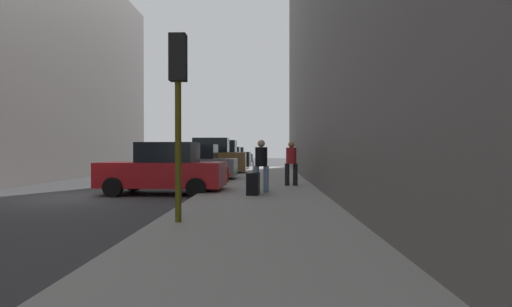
% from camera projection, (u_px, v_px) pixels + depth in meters
% --- Properties ---
extents(ground_plane, '(120.00, 120.00, 0.00)m').
position_uv_depth(ground_plane, '(75.00, 197.00, 12.86)').
color(ground_plane, '#38383A').
extents(sidewalk, '(4.00, 40.00, 0.15)m').
position_uv_depth(sidewalk, '(261.00, 196.00, 12.69)').
color(sidewalk, gray).
rests_on(sidewalk, ground_plane).
extents(parked_red_hatchback, '(4.27, 2.19, 1.79)m').
position_uv_depth(parked_red_hatchback, '(164.00, 170.00, 13.74)').
color(parked_red_hatchback, '#B2191E').
rests_on(parked_red_hatchback, ground_plane).
extents(parked_gray_coupe, '(4.24, 2.14, 1.79)m').
position_uv_depth(parked_gray_coupe, '(193.00, 164.00, 19.13)').
color(parked_gray_coupe, slate).
rests_on(parked_gray_coupe, ground_plane).
extents(parked_bronze_suv, '(4.62, 2.10, 2.25)m').
position_uv_depth(parked_bronze_suv, '(209.00, 158.00, 24.24)').
color(parked_bronze_suv, brown).
rests_on(parked_bronze_suv, ground_plane).
extents(parked_black_suv, '(4.65, 2.17, 2.25)m').
position_uv_depth(parked_black_suv, '(220.00, 156.00, 30.14)').
color(parked_black_suv, black).
rests_on(parked_black_suv, ground_plane).
extents(parked_silver_sedan, '(4.24, 2.13, 1.79)m').
position_uv_depth(parked_silver_sedan, '(228.00, 157.00, 35.67)').
color(parked_silver_sedan, '#B7BABF').
rests_on(parked_silver_sedan, ground_plane).
extents(parked_dark_green_sedan, '(4.21, 2.08, 1.79)m').
position_uv_depth(parked_dark_green_sedan, '(233.00, 156.00, 41.42)').
color(parked_dark_green_sedan, '#193828').
rests_on(parked_dark_green_sedan, ground_plane).
extents(fire_hydrant, '(0.42, 0.22, 0.70)m').
position_uv_depth(fire_hydrant, '(226.00, 174.00, 17.02)').
color(fire_hydrant, red).
rests_on(fire_hydrant, sidewalk).
extents(traffic_light, '(0.32, 0.32, 3.60)m').
position_uv_depth(traffic_light, '(178.00, 86.00, 7.64)').
color(traffic_light, '#514C0F').
rests_on(traffic_light, sidewalk).
extents(pedestrian_in_jeans, '(0.51, 0.43, 1.71)m').
position_uv_depth(pedestrian_in_jeans, '(261.00, 163.00, 13.01)').
color(pedestrian_in_jeans, '#728CB2').
rests_on(pedestrian_in_jeans, sidewalk).
extents(pedestrian_in_red_jacket, '(0.51, 0.43, 1.71)m').
position_uv_depth(pedestrian_in_red_jacket, '(291.00, 161.00, 15.45)').
color(pedestrian_in_red_jacket, black).
rests_on(pedestrian_in_red_jacket, sidewalk).
extents(rolling_suitcase, '(0.41, 0.59, 1.04)m').
position_uv_depth(rolling_suitcase, '(253.00, 184.00, 12.24)').
color(rolling_suitcase, black).
rests_on(rolling_suitcase, sidewalk).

